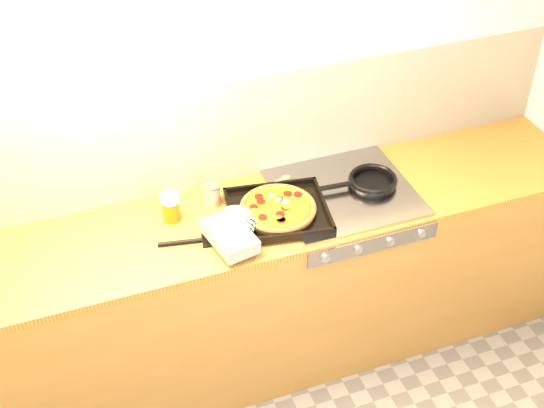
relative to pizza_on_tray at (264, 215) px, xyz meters
name	(u,v)px	position (x,y,z in m)	size (l,w,h in m)	color
room_shell	(226,132)	(-0.04, 0.36, 0.21)	(3.20, 3.20, 3.20)	white
counter_run	(251,290)	(-0.04, 0.07, -0.49)	(3.20, 0.62, 0.90)	olive
stovetop	(344,192)	(0.41, 0.08, -0.04)	(0.60, 0.56, 0.02)	#97969B
pizza_on_tray	(264,215)	(0.00, 0.00, 0.00)	(0.59, 0.47, 0.07)	black
frying_pan	(372,181)	(0.54, 0.07, -0.01)	(0.37, 0.23, 0.04)	black
tomato_can	(212,195)	(-0.17, 0.21, 0.01)	(0.09, 0.09, 0.10)	#9F1A0C
juice_glass	(171,207)	(-0.36, 0.16, 0.02)	(0.09, 0.09, 0.13)	#E1550D
wooden_spoon	(270,186)	(0.11, 0.23, -0.03)	(0.29, 0.12, 0.02)	#A57746
black_spatula	(194,241)	(-0.31, -0.02, -0.04)	(0.29, 0.10, 0.02)	black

